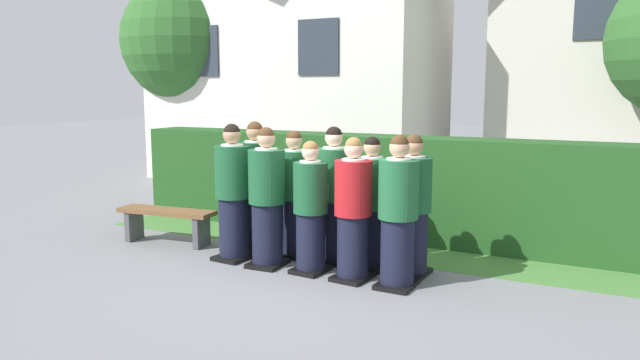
{
  "coord_description": "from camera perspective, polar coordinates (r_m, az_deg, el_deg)",
  "views": [
    {
      "loc": [
        3.14,
        -5.84,
        2.09
      ],
      "look_at": [
        0.0,
        0.25,
        1.05
      ],
      "focal_mm": 33.2,
      "sensor_mm": 36.0,
      "label": 1
    }
  ],
  "objects": [
    {
      "name": "student_in_red_blazer",
      "position": [
        6.52,
        3.21,
        -3.17
      ],
      "size": [
        0.41,
        0.52,
        1.59
      ],
      "color": "black",
      "rests_on": "ground"
    },
    {
      "name": "student_front_row_0",
      "position": [
        7.38,
        -8.36,
        -1.48
      ],
      "size": [
        0.44,
        0.54,
        1.69
      ],
      "color": "black",
      "rests_on": "ground"
    },
    {
      "name": "student_rear_row_3",
      "position": [
        6.95,
        4.98,
        -2.57
      ],
      "size": [
        0.41,
        0.46,
        1.57
      ],
      "color": "black",
      "rests_on": "ground"
    },
    {
      "name": "school_building_annex",
      "position": [
        14.36,
        -2.13,
        14.0
      ],
      "size": [
        6.86,
        3.72,
        6.69
      ],
      "color": "silver",
      "rests_on": "ground"
    },
    {
      "name": "lawn_strip",
      "position": [
        7.98,
        3.14,
        -6.53
      ],
      "size": [
        7.82,
        0.9,
        0.01
      ],
      "primitive_type": "cube",
      "color": "#477A38",
      "rests_on": "ground"
    },
    {
      "name": "ground_plane",
      "position": [
        6.95,
        -0.96,
        -8.87
      ],
      "size": [
        60.0,
        60.0,
        0.0
      ],
      "primitive_type": "plane",
      "color": "slate"
    },
    {
      "name": "hedge",
      "position": [
        8.55,
        5.37,
        -0.57
      ],
      "size": [
        7.82,
        0.7,
        1.45
      ],
      "color": "#214C1E",
      "rests_on": "ground"
    },
    {
      "name": "student_rear_row_4",
      "position": [
        6.74,
        8.91,
        -2.8
      ],
      "size": [
        0.42,
        0.48,
        1.61
      ],
      "color": "black",
      "rests_on": "ground"
    },
    {
      "name": "student_rear_row_0",
      "position": [
        7.77,
        -6.21,
        -0.9
      ],
      "size": [
        0.44,
        0.49,
        1.7
      ],
      "color": "black",
      "rests_on": "ground"
    },
    {
      "name": "student_rear_row_2",
      "position": [
        7.19,
        1.33,
        -1.76
      ],
      "size": [
        0.43,
        0.49,
        1.66
      ],
      "color": "black",
      "rests_on": "ground"
    },
    {
      "name": "student_rear_row_1",
      "position": [
        7.48,
        -2.49,
        -1.63
      ],
      "size": [
        0.42,
        0.49,
        1.6
      ],
      "color": "black",
      "rests_on": "ground"
    },
    {
      "name": "oak_tree_left",
      "position": [
        14.88,
        -12.93,
        12.91
      ],
      "size": [
        2.99,
        2.99,
        4.76
      ],
      "color": "brown",
      "rests_on": "ground"
    },
    {
      "name": "student_front_row_2",
      "position": [
        6.78,
        -0.9,
        -2.97
      ],
      "size": [
        0.4,
        0.5,
        1.53
      ],
      "color": "black",
      "rests_on": "ground"
    },
    {
      "name": "student_front_row_4",
      "position": [
        6.31,
        7.54,
        -3.44
      ],
      "size": [
        0.43,
        0.52,
        1.64
      ],
      "color": "black",
      "rests_on": "ground"
    },
    {
      "name": "wooden_bench",
      "position": [
        8.39,
        -14.56,
        -3.62
      ],
      "size": [
        1.43,
        0.51,
        0.48
      ],
      "color": "brown",
      "rests_on": "ground"
    },
    {
      "name": "student_front_row_1",
      "position": [
        7.05,
        -5.12,
        -1.99
      ],
      "size": [
        0.43,
        0.49,
        1.67
      ],
      "color": "black",
      "rests_on": "ground"
    }
  ]
}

